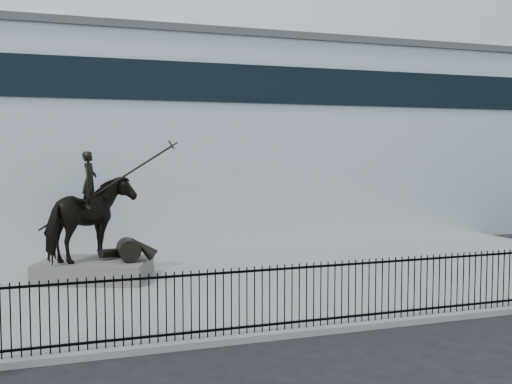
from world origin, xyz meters
name	(u,v)px	position (x,y,z in m)	size (l,w,h in m)	color
ground	(308,353)	(0.00, 0.00, 0.00)	(120.00, 120.00, 0.00)	black
plaza	(218,281)	(0.00, 7.00, 0.07)	(30.00, 12.00, 0.15)	gray
building	(152,145)	(0.00, 20.00, 4.50)	(44.00, 14.00, 9.00)	white
picket_fence	(285,297)	(0.00, 1.25, 0.90)	(22.10, 0.10, 1.50)	black
statue_plinth	(95,270)	(-3.74, 8.09, 0.46)	(3.31, 2.28, 0.62)	#5B5853
equestrian_statue	(96,219)	(-3.68, 8.06, 2.07)	(4.00, 3.24, 3.60)	black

